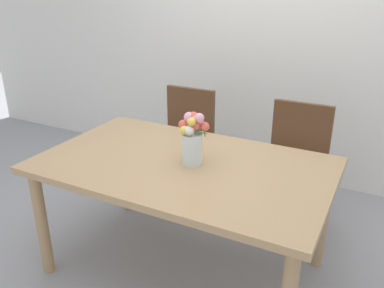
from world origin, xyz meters
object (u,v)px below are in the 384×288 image
Objects in this scene: dining_table at (183,175)px; chair_right at (295,158)px; flower_vase at (193,137)px; chair_left at (184,137)px.

chair_right is at bearing 61.76° from dining_table.
dining_table is 5.40× the size of flower_vase.
chair_left is at bearing 0.00° from chair_right.
dining_table is at bearing 118.24° from chair_left.
dining_table is 1.83× the size of chair_right.
flower_vase is (0.50, -0.82, 0.37)m from chair_left.
flower_vase is at bearing 64.14° from chair_right.
chair_left is at bearing 118.24° from dining_table.
flower_vase is at bearing 121.37° from chair_left.
flower_vase is (0.05, 0.02, 0.24)m from dining_table.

